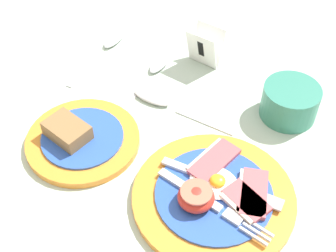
{
  "coord_description": "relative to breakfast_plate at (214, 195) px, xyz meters",
  "views": [
    {
      "loc": [
        0.23,
        -0.37,
        0.56
      ],
      "look_at": [
        0.0,
        0.1,
        0.02
      ],
      "focal_mm": 50.0,
      "sensor_mm": 36.0,
      "label": 1
    }
  ],
  "objects": [
    {
      "name": "teaspoon_stray",
      "position": [
        -0.32,
        0.24,
        -0.01
      ],
      "size": [
        0.03,
        0.19,
        0.01
      ],
      "rotation": [
        0.0,
        0.0,
        1.54
      ],
      "color": "silver",
      "rests_on": "ground_plane"
    },
    {
      "name": "breakfast_plate",
      "position": [
        0.0,
        0.0,
        0.0
      ],
      "size": [
        0.23,
        0.23,
        0.04
      ],
      "color": "orange",
      "rests_on": "ground_plane"
    },
    {
      "name": "teaspoon_by_saucer",
      "position": [
        -0.21,
        0.21,
        -0.01
      ],
      "size": [
        0.03,
        0.19,
        0.01
      ],
      "rotation": [
        0.0,
        0.0,
        1.53
      ],
      "color": "silver",
      "rests_on": "ground_plane"
    },
    {
      "name": "teaspoon_near_cup",
      "position": [
        -0.15,
        0.14,
        -0.01
      ],
      "size": [
        0.19,
        0.03,
        0.01
      ],
      "rotation": [
        0.0,
        0.0,
        3.06
      ],
      "color": "silver",
      "rests_on": "ground_plane"
    },
    {
      "name": "sugar_cup",
      "position": [
        0.05,
        0.22,
        0.02
      ],
      "size": [
        0.09,
        0.09,
        0.06
      ],
      "color": "#337F6B",
      "rests_on": "ground_plane"
    },
    {
      "name": "bread_plate",
      "position": [
        -0.23,
        0.01,
        -0.0
      ],
      "size": [
        0.18,
        0.18,
        0.04
      ],
      "color": "orange",
      "rests_on": "ground_plane"
    },
    {
      "name": "ground_plane",
      "position": [
        -0.12,
        -0.01,
        -0.01
      ],
      "size": [
        3.0,
        3.0,
        0.0
      ],
      "primitive_type": "plane",
      "color": "#B7CCB7"
    },
    {
      "name": "number_card",
      "position": [
        -0.13,
        0.28,
        0.03
      ],
      "size": [
        0.07,
        0.05,
        0.07
      ],
      "rotation": [
        0.0,
        0.0,
        -0.17
      ],
      "color": "white",
      "rests_on": "ground_plane"
    }
  ]
}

